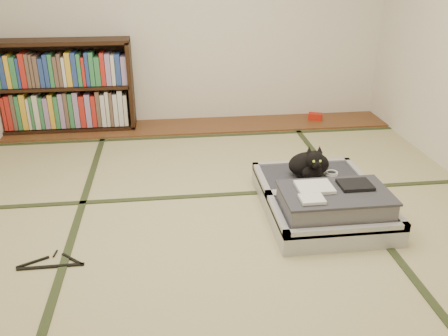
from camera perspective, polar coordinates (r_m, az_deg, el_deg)
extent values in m
plane|color=#C0B880|center=(3.28, -0.12, -6.53)|extent=(4.50, 4.50, 0.00)
cube|color=brown|center=(5.09, -2.85, 5.09)|extent=(4.00, 0.50, 0.02)
cube|color=#B51D0E|center=(5.35, 10.92, 6.11)|extent=(0.17, 0.14, 0.07)
plane|color=silver|center=(5.08, -3.37, 18.80)|extent=(4.00, 0.00, 4.00)
plane|color=silver|center=(0.81, 20.16, -14.13)|extent=(4.00, 0.00, 4.00)
cube|color=#2D381E|center=(3.33, -17.60, -7.24)|extent=(0.05, 4.50, 0.01)
cube|color=#2D381E|center=(3.53, 16.29, -5.19)|extent=(0.05, 4.50, 0.01)
cube|color=#2D381E|center=(3.63, -0.88, -3.26)|extent=(4.00, 0.05, 0.01)
cube|color=#2D381E|center=(4.81, -2.57, 3.86)|extent=(4.00, 0.05, 0.01)
cube|color=black|center=(5.03, -11.15, 9.89)|extent=(0.04, 0.31, 0.88)
cube|color=black|center=(5.24, -18.01, 4.70)|extent=(1.36, 0.31, 0.04)
cube|color=black|center=(5.04, -19.32, 14.16)|extent=(1.36, 0.31, 0.04)
cube|color=black|center=(5.12, -18.64, 9.31)|extent=(1.30, 0.31, 0.03)
cube|color=black|center=(5.26, -18.36, 9.74)|extent=(1.36, 0.02, 0.88)
cube|color=gray|center=(5.16, -18.35, 6.93)|extent=(1.23, 0.22, 0.37)
cube|color=gray|center=(5.06, -18.96, 11.33)|extent=(1.23, 0.22, 0.33)
cube|color=#B0B1B5|center=(3.24, 12.94, -6.24)|extent=(0.80, 0.53, 0.14)
cube|color=#32313A|center=(3.22, 13.00, -5.69)|extent=(0.71, 0.45, 0.10)
cube|color=#B0B1B5|center=(3.01, 14.58, -7.34)|extent=(0.80, 0.04, 0.05)
cube|color=#B0B1B5|center=(3.41, 11.73, -3.11)|extent=(0.80, 0.04, 0.05)
cube|color=#B0B1B5|center=(3.10, 6.45, -5.62)|extent=(0.04, 0.53, 0.05)
cube|color=#B0B1B5|center=(3.35, 19.17, -4.55)|extent=(0.04, 0.53, 0.05)
cube|color=#B0B1B5|center=(3.68, 10.27, -2.11)|extent=(0.80, 0.53, 0.14)
cube|color=#32313A|center=(3.67, 10.31, -1.60)|extent=(0.71, 0.45, 0.10)
cube|color=#B0B1B5|center=(3.44, 11.51, -2.79)|extent=(0.80, 0.04, 0.05)
cube|color=#B0B1B5|center=(3.86, 9.33, 0.47)|extent=(0.80, 0.04, 0.05)
cube|color=#B0B1B5|center=(3.56, 4.54, -1.40)|extent=(0.04, 0.53, 0.05)
cube|color=#B0B1B5|center=(3.78, 15.84, -0.74)|extent=(0.04, 0.53, 0.05)
cylinder|color=black|center=(3.42, 11.63, -2.87)|extent=(0.72, 0.03, 0.03)
cube|color=gray|center=(3.18, 13.16, -4.17)|extent=(0.68, 0.41, 0.14)
cube|color=#393840|center=(3.14, 13.30, -2.89)|extent=(0.70, 0.44, 0.02)
cube|color=silver|center=(3.14, 10.82, -2.26)|extent=(0.23, 0.19, 0.02)
cube|color=black|center=(3.23, 15.51, -1.95)|extent=(0.21, 0.17, 0.02)
cube|color=silver|center=(2.98, 10.54, -3.69)|extent=(0.15, 0.13, 0.02)
cube|color=white|center=(2.96, 10.24, -8.97)|extent=(0.06, 0.01, 0.04)
cube|color=white|center=(3.01, 12.58, -8.95)|extent=(0.05, 0.01, 0.04)
cube|color=orange|center=(3.14, 19.10, -8.00)|extent=(0.05, 0.01, 0.04)
cube|color=#197F33|center=(3.10, 17.90, -7.83)|extent=(0.04, 0.01, 0.03)
ellipsoid|color=black|center=(3.60, 10.16, 0.42)|extent=(0.31, 0.20, 0.19)
ellipsoid|color=black|center=(3.53, 10.55, -0.48)|extent=(0.15, 0.11, 0.11)
ellipsoid|color=black|center=(3.46, 10.84, 1.06)|extent=(0.13, 0.12, 0.13)
sphere|color=black|center=(3.42, 11.07, 0.38)|extent=(0.06, 0.06, 0.06)
cone|color=black|center=(3.44, 10.21, 2.14)|extent=(0.05, 0.06, 0.06)
cone|color=black|center=(3.46, 11.43, 2.19)|extent=(0.05, 0.06, 0.06)
sphere|color=#A5BF33|center=(3.40, 10.75, 0.78)|extent=(0.02, 0.02, 0.02)
sphere|color=#A5BF33|center=(3.41, 11.50, 0.82)|extent=(0.02, 0.02, 0.02)
cylinder|color=black|center=(3.74, 11.23, 0.12)|extent=(0.19, 0.11, 0.03)
torus|color=white|center=(3.70, 12.72, -0.67)|extent=(0.11, 0.11, 0.01)
torus|color=white|center=(3.69, 12.84, -0.52)|extent=(0.09, 0.09, 0.01)
cube|color=black|center=(3.02, -20.12, -11.07)|extent=(0.38, 0.02, 0.01)
cube|color=black|center=(3.10, -22.01, -10.46)|extent=(0.18, 0.10, 0.01)
cube|color=black|center=(3.04, -17.76, -10.43)|extent=(0.15, 0.14, 0.01)
cylinder|color=black|center=(3.13, -19.63, -9.66)|extent=(0.02, 0.07, 0.01)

